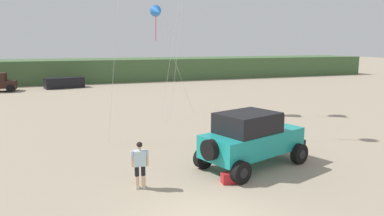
{
  "coord_description": "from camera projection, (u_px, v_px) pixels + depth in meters",
  "views": [
    {
      "loc": [
        -3.49,
        -8.44,
        4.92
      ],
      "look_at": [
        1.19,
        4.49,
        2.45
      ],
      "focal_mm": 33.32,
      "sensor_mm": 36.0,
      "label": 1
    }
  ],
  "objects": [
    {
      "name": "person_watching",
      "position": [
        140.0,
        162.0,
        12.17
      ],
      "size": [
        0.62,
        0.33,
        1.67
      ],
      "color": "#DBB28E",
      "rests_on": "ground_plane"
    },
    {
      "name": "jeep",
      "position": [
        252.0,
        138.0,
        14.38
      ],
      "size": [
        5.01,
        3.62,
        2.26
      ],
      "color": "teal",
      "rests_on": "ground_plane"
    },
    {
      "name": "distant_sedan",
      "position": [
        64.0,
        83.0,
        40.57
      ],
      "size": [
        4.48,
        2.61,
        1.2
      ],
      "primitive_type": "cube",
      "rotation": [
        0.0,
        0.0,
        0.23
      ],
      "color": "black",
      "rests_on": "ground_plane"
    },
    {
      "name": "kite_purple_stunt",
      "position": [
        157.0,
        12.0,
        26.47
      ],
      "size": [
        2.28,
        3.39,
        7.78
      ],
      "color": "blue",
      "rests_on": "ground_plane"
    },
    {
      "name": "dune_ridge",
      "position": [
        72.0,
        70.0,
        47.59
      ],
      "size": [
        90.0,
        8.29,
        2.94
      ],
      "primitive_type": "cube",
      "color": "#426038",
      "rests_on": "ground_plane"
    },
    {
      "name": "cooler_box",
      "position": [
        229.0,
        178.0,
        12.77
      ],
      "size": [
        0.6,
        0.42,
        0.38
      ],
      "primitive_type": "cube",
      "rotation": [
        0.0,
        0.0,
        -0.12
      ],
      "color": "#B21E23",
      "rests_on": "ground_plane"
    }
  ]
}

